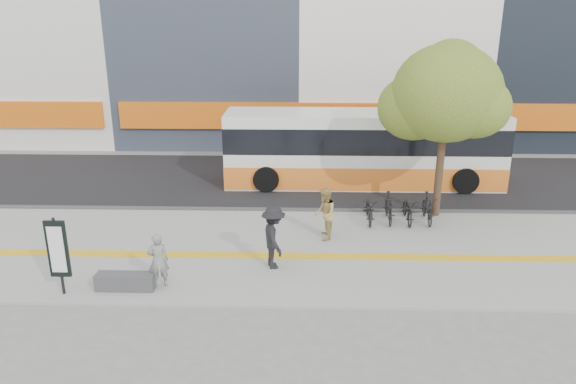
{
  "coord_description": "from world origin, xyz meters",
  "views": [
    {
      "loc": [
        2.23,
        -14.28,
        7.42
      ],
      "look_at": [
        1.77,
        2.0,
        1.84
      ],
      "focal_mm": 33.73,
      "sensor_mm": 36.0,
      "label": 1
    }
  ],
  "objects_px": {
    "signboard": "(58,250)",
    "seated_woman": "(158,260)",
    "pedestrian_dark": "(274,237)",
    "street_tree": "(445,95)",
    "bus": "(363,151)",
    "bench": "(125,281)",
    "pedestrian_tan": "(325,214)"
  },
  "relations": [
    {
      "from": "signboard",
      "to": "pedestrian_dark",
      "type": "distance_m",
      "value": 5.88
    },
    {
      "from": "pedestrian_dark",
      "to": "street_tree",
      "type": "bearing_deg",
      "value": -68.77
    },
    {
      "from": "seated_woman",
      "to": "pedestrian_tan",
      "type": "distance_m",
      "value": 5.76
    },
    {
      "from": "bench",
      "to": "seated_woman",
      "type": "bearing_deg",
      "value": 12.31
    },
    {
      "from": "bench",
      "to": "pedestrian_dark",
      "type": "xyz_separation_m",
      "value": [
        3.99,
        1.46,
        0.73
      ]
    },
    {
      "from": "street_tree",
      "to": "seated_woman",
      "type": "distance_m",
      "value": 11.23
    },
    {
      "from": "bench",
      "to": "pedestrian_dark",
      "type": "relative_size",
      "value": 0.84
    },
    {
      "from": "street_tree",
      "to": "signboard",
      "type": "bearing_deg",
      "value": -150.93
    },
    {
      "from": "street_tree",
      "to": "bus",
      "type": "bearing_deg",
      "value": 122.47
    },
    {
      "from": "seated_woman",
      "to": "pedestrian_dark",
      "type": "bearing_deg",
      "value": -174.17
    },
    {
      "from": "street_tree",
      "to": "bus",
      "type": "height_order",
      "value": "street_tree"
    },
    {
      "from": "pedestrian_tan",
      "to": "pedestrian_dark",
      "type": "height_order",
      "value": "pedestrian_dark"
    },
    {
      "from": "signboard",
      "to": "bus",
      "type": "relative_size",
      "value": 0.19
    },
    {
      "from": "bench",
      "to": "signboard",
      "type": "xyz_separation_m",
      "value": [
        -1.6,
        -0.31,
        1.06
      ]
    },
    {
      "from": "signboard",
      "to": "seated_woman",
      "type": "xyz_separation_m",
      "value": [
        2.5,
        0.5,
        -0.5
      ]
    },
    {
      "from": "bus",
      "to": "pedestrian_tan",
      "type": "height_order",
      "value": "bus"
    },
    {
      "from": "signboard",
      "to": "street_tree",
      "type": "height_order",
      "value": "street_tree"
    },
    {
      "from": "signboard",
      "to": "seated_woman",
      "type": "height_order",
      "value": "signboard"
    },
    {
      "from": "bus",
      "to": "pedestrian_tan",
      "type": "bearing_deg",
      "value": -106.98
    },
    {
      "from": "bench",
      "to": "bus",
      "type": "distance_m",
      "value": 12.29
    },
    {
      "from": "bench",
      "to": "pedestrian_tan",
      "type": "distance_m",
      "value": 6.64
    },
    {
      "from": "bench",
      "to": "pedestrian_tan",
      "type": "height_order",
      "value": "pedestrian_tan"
    },
    {
      "from": "pedestrian_tan",
      "to": "pedestrian_dark",
      "type": "relative_size",
      "value": 0.93
    },
    {
      "from": "bus",
      "to": "seated_woman",
      "type": "bearing_deg",
      "value": -124.54
    },
    {
      "from": "street_tree",
      "to": "pedestrian_tan",
      "type": "height_order",
      "value": "street_tree"
    },
    {
      "from": "seated_woman",
      "to": "pedestrian_tan",
      "type": "relative_size",
      "value": 0.89
    },
    {
      "from": "bench",
      "to": "pedestrian_dark",
      "type": "distance_m",
      "value": 4.31
    },
    {
      "from": "signboard",
      "to": "seated_woman",
      "type": "relative_size",
      "value": 1.4
    },
    {
      "from": "seated_woman",
      "to": "pedestrian_dark",
      "type": "height_order",
      "value": "pedestrian_dark"
    },
    {
      "from": "bus",
      "to": "pedestrian_dark",
      "type": "height_order",
      "value": "bus"
    },
    {
      "from": "bench",
      "to": "pedestrian_dark",
      "type": "bearing_deg",
      "value": 20.05
    },
    {
      "from": "pedestrian_tan",
      "to": "seated_woman",
      "type": "bearing_deg",
      "value": -53.38
    }
  ]
}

